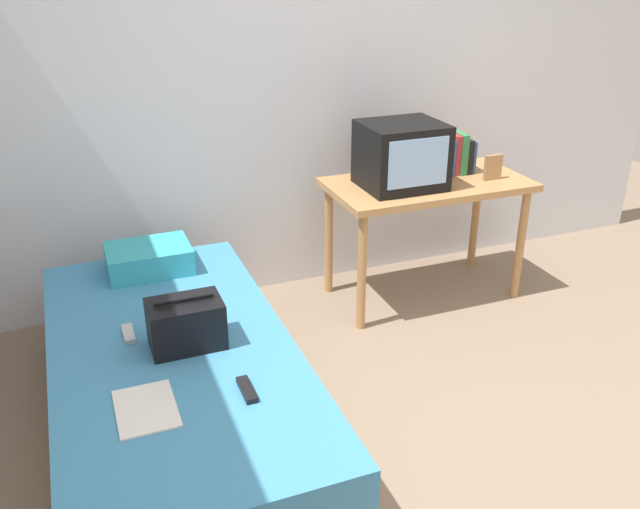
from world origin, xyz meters
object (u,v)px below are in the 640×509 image
object	(u,v)px
bed	(177,392)
pillow	(149,258)
tv	(401,155)
handbag	(186,324)
book_row	(458,154)
picture_frame	(493,167)
water_bottle	(445,166)
remote_dark	(247,390)
magazine	(146,409)
desk	(427,196)
remote_silver	(129,334)

from	to	relation	value
bed	pillow	xyz separation A→B (m)	(0.03, 0.76, 0.30)
pillow	tv	bearing A→B (deg)	0.50
bed	handbag	size ratio (longest dim) A/B	6.67
book_row	picture_frame	bearing A→B (deg)	-60.25
water_bottle	remote_dark	world-z (taller)	water_bottle
book_row	magazine	world-z (taller)	book_row
desk	handbag	distance (m)	1.77
desk	tv	distance (m)	0.33
water_bottle	magazine	bearing A→B (deg)	-149.16
tv	picture_frame	world-z (taller)	tv
water_bottle	book_row	distance (m)	0.25
book_row	water_bottle	bearing A→B (deg)	-139.56
desk	book_row	size ratio (longest dim) A/B	4.79
handbag	remote_silver	size ratio (longest dim) A/B	2.08
book_row	picture_frame	world-z (taller)	book_row
picture_frame	remote_dark	xyz separation A→B (m)	(-1.79, -1.10, -0.33)
tv	remote_silver	bearing A→B (deg)	-158.57
water_bottle	remote_dark	distance (m)	1.91
tv	handbag	size ratio (longest dim) A/B	1.47
picture_frame	handbag	bearing A→B (deg)	-160.14
bed	water_bottle	xyz separation A→B (m)	(1.70, 0.72, 0.61)
book_row	pillow	world-z (taller)	book_row
handbag	magazine	xyz separation A→B (m)	(-0.22, -0.37, -0.10)
tv	pillow	bearing A→B (deg)	-179.50
pillow	bed	bearing A→B (deg)	-91.92
desk	remote_dark	distance (m)	1.88
remote_dark	remote_silver	bearing A→B (deg)	122.55
remote_silver	bed	bearing A→B (deg)	-42.63
pillow	remote_dark	distance (m)	1.19
tv	book_row	xyz separation A→B (m)	(0.44, 0.11, -0.07)
water_bottle	remote_dark	size ratio (longest dim) A/B	1.36
picture_frame	bed	bearing A→B (deg)	-161.15
bed	water_bottle	size ratio (longest dim) A/B	9.41
bed	magazine	bearing A→B (deg)	-112.28
water_bottle	picture_frame	size ratio (longest dim) A/B	1.44
tv	magazine	bearing A→B (deg)	-144.16
desk	remote_dark	bearing A→B (deg)	-139.84
remote_dark	remote_silver	world-z (taller)	same
remote_dark	book_row	bearing A→B (deg)	37.73
desk	picture_frame	xyz separation A→B (m)	(0.36, -0.11, 0.17)
tv	pillow	world-z (taller)	tv
picture_frame	magazine	world-z (taller)	picture_frame
bed	pillow	bearing A→B (deg)	88.08
magazine	water_bottle	bearing A→B (deg)	30.84
water_bottle	bed	bearing A→B (deg)	-157.00
desk	handbag	world-z (taller)	desk
pillow	remote_silver	xyz separation A→B (m)	(-0.18, -0.62, -0.05)
book_row	remote_silver	bearing A→B (deg)	-160.13
handbag	tv	bearing A→B (deg)	29.69
bed	remote_silver	xyz separation A→B (m)	(-0.16, 0.14, 0.24)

